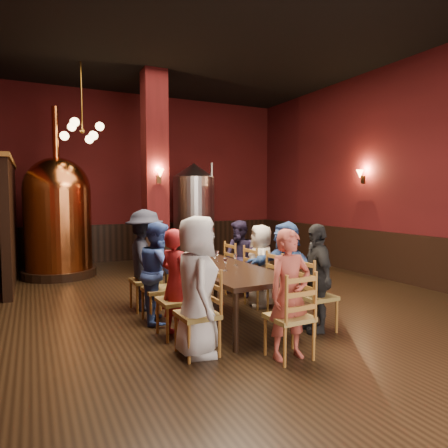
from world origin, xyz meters
name	(u,v)px	position (x,y,z in m)	size (l,w,h in m)	color
room	(221,166)	(0.00, 0.00, 2.25)	(10.00, 10.02, 4.50)	black
wainscot_right	(392,256)	(3.96, 0.00, 0.50)	(0.08, 9.90, 1.00)	black
wainscot_back	(144,241)	(0.00, 4.96, 0.50)	(7.90, 0.08, 1.00)	black
column	(155,174)	(-0.30, 2.80, 2.25)	(0.58, 0.58, 4.50)	#4C1012
partition	(10,224)	(-3.20, 3.20, 1.20)	(0.22, 3.50, 2.40)	black
pendant_cluster	(82,131)	(-1.80, 2.90, 3.10)	(0.90, 0.90, 1.70)	#A57226
sconce_wall	(363,176)	(3.90, 0.80, 2.20)	(0.20, 0.20, 0.36)	black
sconce_column	(159,176)	(-0.30, 2.50, 2.20)	(0.20, 0.20, 0.36)	black
dining_table	(223,272)	(-0.36, -0.84, 0.69)	(1.07, 2.43, 0.75)	black
chair_0	(197,314)	(-1.18, -1.86, 0.46)	(0.46, 0.46, 0.92)	#905B24
person_0	(197,286)	(-1.18, -1.86, 0.78)	(0.76, 0.49, 1.55)	#BDBDBD
chair_1	(176,300)	(-1.20, -1.19, 0.46)	(0.46, 0.46, 0.92)	#905B24
person_1	(176,283)	(-1.20, -1.19, 0.68)	(0.50, 0.33, 1.36)	maroon
chair_2	(159,289)	(-1.22, -0.53, 0.46)	(0.46, 0.46, 0.92)	#905B24
person_2	(159,272)	(-1.22, -0.53, 0.70)	(0.68, 0.34, 1.41)	#2C4793
chair_3	(145,280)	(-1.24, 0.13, 0.46)	(0.46, 0.46, 0.92)	#905B24
person_3	(145,260)	(-1.24, 0.13, 0.78)	(1.01, 0.58, 1.56)	black
chair_4	(316,296)	(0.52, -1.81, 0.46)	(0.46, 0.46, 0.92)	#905B24
person_4	(317,278)	(0.52, -1.81, 0.70)	(0.83, 0.34, 1.41)	black
chair_5	(286,286)	(0.50, -1.14, 0.46)	(0.46, 0.46, 0.92)	#905B24
person_5	(286,269)	(0.50, -1.14, 0.70)	(1.30, 0.41, 1.40)	#2D4A87
chair_6	(261,277)	(0.48, -0.48, 0.46)	(0.46, 0.46, 0.92)	#905B24
person_6	(261,265)	(0.48, -0.48, 0.65)	(0.64, 0.42, 1.31)	#B2AA9D
chair_7	(240,270)	(0.46, 0.19, 0.46)	(0.46, 0.46, 0.92)	#905B24
person_7	(240,259)	(0.46, 0.19, 0.67)	(0.65, 0.32, 1.34)	#1D172F
chair_8	(289,316)	(-0.31, -2.39, 0.46)	(0.46, 0.46, 0.92)	#905B24
person_8	(290,294)	(-0.31, -2.39, 0.71)	(0.52, 0.34, 1.41)	#9A4033
copper_kettle	(58,216)	(-2.28, 3.45, 1.34)	(1.80, 1.80, 3.66)	black
steel_vessel	(194,213)	(1.08, 3.95, 1.31)	(1.26, 1.26, 2.62)	#B2B2B7
rose_vase	(202,245)	(-0.31, 0.08, 0.96)	(0.18, 0.18, 0.31)	white
wine_glass_0	(217,257)	(-0.25, -0.39, 0.83)	(0.07, 0.07, 0.17)	white
wine_glass_1	(209,259)	(-0.46, -0.54, 0.83)	(0.07, 0.07, 0.17)	white
wine_glass_2	(236,260)	(-0.14, -0.78, 0.83)	(0.07, 0.07, 0.17)	white
wine_glass_3	(214,260)	(-0.43, -0.67, 0.83)	(0.07, 0.07, 0.17)	white
wine_glass_4	(225,265)	(-0.45, -1.09, 0.83)	(0.07, 0.07, 0.17)	white
wine_glass_5	(190,255)	(-0.59, -0.10, 0.83)	(0.07, 0.07, 0.17)	white
wine_glass_6	(196,258)	(-0.60, -0.36, 0.83)	(0.07, 0.07, 0.17)	white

